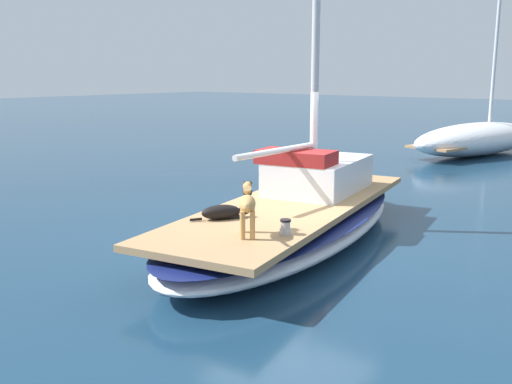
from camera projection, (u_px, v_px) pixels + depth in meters
name	position (u px, v px, depth m)	size (l,w,h in m)	color
ground_plane	(292.00, 240.00, 9.90)	(120.00, 120.00, 0.00)	navy
sailboat_main	(292.00, 221.00, 9.83)	(3.79, 7.57, 0.66)	white
cabin_house	(317.00, 173.00, 10.67)	(1.78, 2.44, 0.84)	silver
dog_black	(223.00, 212.00, 8.67)	(0.56, 0.86, 0.22)	black
dog_tan	(247.00, 205.00, 7.75)	(0.66, 0.78, 0.70)	tan
deck_winch	(285.00, 227.00, 7.84)	(0.16, 0.16, 0.21)	#B7B7BC
moored_boat_far_astern	(478.00, 138.00, 20.17)	(3.61, 6.93, 8.01)	white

